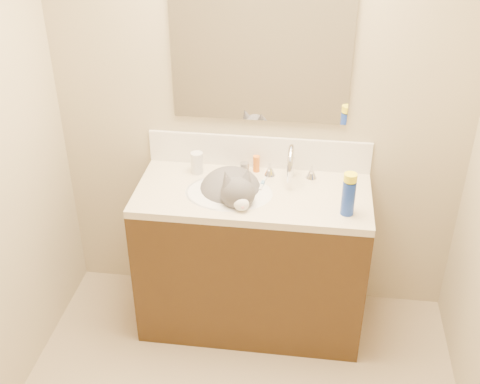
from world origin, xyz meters
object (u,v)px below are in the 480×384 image
(amber_bottle, at_px, (256,164))
(spray_can, at_px, (348,198))
(faucet, at_px, (291,166))
(cat, at_px, (232,193))
(vanity_cabinet, at_px, (252,261))
(basin, at_px, (229,204))
(pill_bottle, at_px, (197,163))
(silver_jar, at_px, (244,168))

(amber_bottle, relative_size, spray_can, 0.52)
(faucet, relative_size, amber_bottle, 3.09)
(faucet, xyz_separation_m, cat, (-0.29, -0.14, -0.10))
(faucet, height_order, amber_bottle, faucet)
(faucet, bearing_deg, vanity_cabinet, -142.71)
(vanity_cabinet, height_order, basin, basin)
(basin, bearing_deg, faucet, 29.12)
(cat, bearing_deg, pill_bottle, 122.75)
(amber_bottle, bearing_deg, pill_bottle, -169.54)
(cat, bearing_deg, basin, -133.04)
(silver_jar, xyz_separation_m, amber_bottle, (0.06, 0.02, 0.02))
(basin, height_order, pill_bottle, pill_bottle)
(basin, xyz_separation_m, silver_jar, (0.05, 0.22, 0.10))
(vanity_cabinet, bearing_deg, spray_can, -17.31)
(pill_bottle, relative_size, amber_bottle, 1.30)
(pill_bottle, distance_m, amber_bottle, 0.32)
(vanity_cabinet, distance_m, basin, 0.40)
(silver_jar, bearing_deg, pill_bottle, -171.22)
(vanity_cabinet, xyz_separation_m, spray_can, (0.47, -0.15, 0.54))
(vanity_cabinet, xyz_separation_m, cat, (-0.11, 0.00, 0.43))
(vanity_cabinet, bearing_deg, pill_bottle, 154.41)
(vanity_cabinet, relative_size, faucet, 4.29)
(vanity_cabinet, xyz_separation_m, pill_bottle, (-0.32, 0.15, 0.51))
(basin, distance_m, faucet, 0.38)
(cat, height_order, amber_bottle, cat)
(cat, distance_m, pill_bottle, 0.27)
(cat, distance_m, amber_bottle, 0.24)
(amber_bottle, bearing_deg, faucet, -21.44)
(basin, height_order, faucet, faucet)
(vanity_cabinet, relative_size, amber_bottle, 13.22)
(spray_can, bearing_deg, pill_bottle, 159.23)
(silver_jar, relative_size, amber_bottle, 0.62)
(vanity_cabinet, relative_size, basin, 2.67)
(basin, bearing_deg, spray_can, -11.17)
(basin, relative_size, pill_bottle, 3.81)
(spray_can, bearing_deg, cat, 165.65)
(cat, bearing_deg, amber_bottle, 42.47)
(spray_can, bearing_deg, silver_jar, 147.89)
(pill_bottle, relative_size, spray_can, 0.68)
(basin, height_order, cat, cat)
(basin, height_order, spray_can, spray_can)
(vanity_cabinet, height_order, silver_jar, silver_jar)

